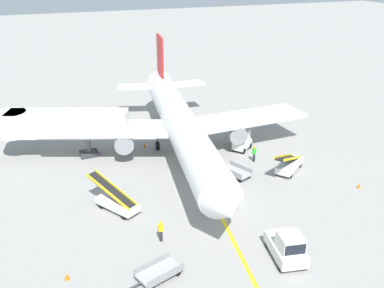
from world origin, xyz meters
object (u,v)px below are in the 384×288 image
at_px(belt_loader_forward_hold, 289,164).
at_px(ground_crew_marshaller, 161,230).
at_px(safety_cone_wingtip_left, 359,186).
at_px(baggage_cart_empty_trailing, 235,172).
at_px(pushback_tug, 287,247).
at_px(baggage_tug_near_wing, 243,141).
at_px(airliner, 180,123).
at_px(jet_bridge, 55,124).
at_px(belt_loader_aft_hold, 117,201).
at_px(safety_cone_nose_right, 145,145).
at_px(baggage_cart_loaded, 159,272).
at_px(safety_cone_nose_left, 67,276).
at_px(ground_crew_wing_walker, 254,153).

xyz_separation_m(belt_loader_forward_hold, ground_crew_marshaller, (-14.87, -6.02, 0.13)).
bearing_deg(safety_cone_wingtip_left, baggage_cart_empty_trailing, 146.45).
bearing_deg(pushback_tug, baggage_tug_near_wing, 71.11).
xyz_separation_m(airliner, jet_bridge, (-11.95, 4.12, 0.12)).
relative_size(belt_loader_aft_hold, ground_crew_marshaller, 2.91).
relative_size(belt_loader_forward_hold, safety_cone_nose_right, 10.85).
relative_size(pushback_tug, safety_cone_wingtip_left, 8.88).
bearing_deg(airliner, safety_cone_nose_right, 135.74).
distance_m(belt_loader_aft_hold, baggage_cart_loaded, 9.13).
xyz_separation_m(jet_bridge, baggage_cart_loaded, (3.97, -21.66, -3.07)).
relative_size(baggage_cart_empty_trailing, safety_cone_wingtip_left, 8.62).
relative_size(ground_crew_marshaller, safety_cone_nose_left, 3.86).
height_order(belt_loader_forward_hold, safety_cone_nose_left, belt_loader_forward_hold).
bearing_deg(baggage_cart_loaded, baggage_cart_empty_trailing, 44.33).
xyz_separation_m(belt_loader_forward_hold, ground_crew_wing_walker, (-2.01, 3.17, 0.13)).
xyz_separation_m(baggage_tug_near_wing, ground_crew_marshaller, (-13.23, -12.30, -0.02)).
distance_m(belt_loader_forward_hold, safety_cone_wingtip_left, 6.53).
relative_size(pushback_tug, ground_crew_wing_walker, 2.30).
relative_size(airliner, belt_loader_forward_hold, 7.38).
xyz_separation_m(jet_bridge, safety_cone_wingtip_left, (24.17, -17.05, -3.32)).
height_order(jet_bridge, ground_crew_wing_walker, jet_bridge).
relative_size(baggage_cart_empty_trailing, ground_crew_marshaller, 2.23).
distance_m(belt_loader_aft_hold, safety_cone_nose_left, 8.52).
distance_m(belt_loader_aft_hold, safety_cone_wingtip_left, 21.35).
relative_size(airliner, safety_cone_nose_left, 80.06).
distance_m(belt_loader_forward_hold, safety_cone_nose_left, 23.02).
distance_m(airliner, safety_cone_nose_left, 20.75).
xyz_separation_m(airliner, belt_loader_forward_hold, (8.23, -7.79, -2.64)).
relative_size(baggage_tug_near_wing, belt_loader_forward_hold, 0.56).
distance_m(airliner, baggage_cart_empty_trailing, 8.01).
relative_size(jet_bridge, belt_loader_aft_hold, 2.62).
height_order(baggage_cart_empty_trailing, safety_cone_nose_left, baggage_cart_empty_trailing).
bearing_deg(airliner, baggage_tug_near_wing, -12.88).
distance_m(belt_loader_forward_hold, baggage_cart_loaded, 18.92).
bearing_deg(ground_crew_wing_walker, jet_bridge, 154.30).
height_order(jet_bridge, baggage_cart_loaded, jet_bridge).
bearing_deg(safety_cone_nose_right, belt_loader_forward_hold, -43.68).
xyz_separation_m(belt_loader_aft_hold, baggage_cart_loaded, (0.67, -9.10, -0.31)).
distance_m(airliner, baggage_tug_near_wing, 7.21).
distance_m(baggage_cart_loaded, ground_crew_marshaller, 3.99).
distance_m(pushback_tug, baggage_cart_loaded, 8.74).
height_order(ground_crew_marshaller, safety_cone_nose_left, ground_crew_marshaller).
xyz_separation_m(jet_bridge, belt_loader_aft_hold, (3.30, -12.56, -2.77)).
xyz_separation_m(airliner, pushback_tug, (0.62, -18.94, -2.42)).
height_order(jet_bridge, ground_crew_marshaller, jet_bridge).
bearing_deg(jet_bridge, baggage_cart_empty_trailing, -36.18).
height_order(belt_loader_aft_hold, ground_crew_wing_walker, belt_loader_aft_hold).
relative_size(baggage_tug_near_wing, ground_crew_wing_walker, 1.59).
distance_m(baggage_tug_near_wing, baggage_cart_empty_trailing, 6.43).
bearing_deg(safety_cone_nose_right, ground_crew_marshaller, -102.15).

